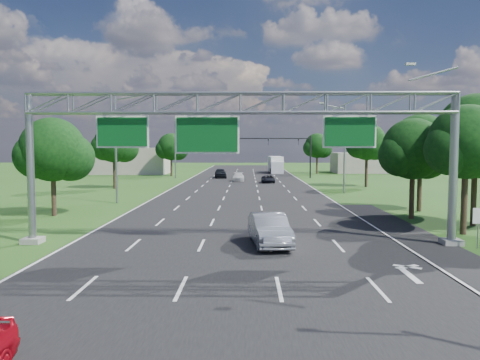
{
  "coord_description": "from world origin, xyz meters",
  "views": [
    {
      "loc": [
        0.67,
        -12.8,
        5.21
      ],
      "look_at": [
        0.19,
        14.52,
        3.26
      ],
      "focal_mm": 35.0,
      "sensor_mm": 36.0,
      "label": 1
    }
  ],
  "objects_px": {
    "silver_sedan": "(269,229)",
    "traffic_signal": "(289,147)",
    "sign_gantry": "(242,115)",
    "box_truck": "(276,165)",
    "regulatory_sign": "(479,220)"
  },
  "relations": [
    {
      "from": "traffic_signal",
      "to": "silver_sedan",
      "type": "height_order",
      "value": "traffic_signal"
    },
    {
      "from": "regulatory_sign",
      "to": "traffic_signal",
      "type": "relative_size",
      "value": 0.17
    },
    {
      "from": "sign_gantry",
      "to": "silver_sedan",
      "type": "height_order",
      "value": "sign_gantry"
    },
    {
      "from": "sign_gantry",
      "to": "regulatory_sign",
      "type": "bearing_deg",
      "value": -4.83
    },
    {
      "from": "traffic_signal",
      "to": "silver_sedan",
      "type": "distance_m",
      "value": 53.73
    },
    {
      "from": "silver_sedan",
      "to": "box_truck",
      "type": "height_order",
      "value": "box_truck"
    },
    {
      "from": "sign_gantry",
      "to": "silver_sedan",
      "type": "distance_m",
      "value": 6.24
    },
    {
      "from": "silver_sedan",
      "to": "traffic_signal",
      "type": "bearing_deg",
      "value": 77.03
    },
    {
      "from": "sign_gantry",
      "to": "silver_sedan",
      "type": "xyz_separation_m",
      "value": [
        1.46,
        -0.25,
        -6.06
      ]
    },
    {
      "from": "regulatory_sign",
      "to": "box_truck",
      "type": "bearing_deg",
      "value": 95.04
    },
    {
      "from": "traffic_signal",
      "to": "regulatory_sign",
      "type": "bearing_deg",
      "value": -84.8
    },
    {
      "from": "regulatory_sign",
      "to": "silver_sedan",
      "type": "bearing_deg",
      "value": 175.84
    },
    {
      "from": "regulatory_sign",
      "to": "silver_sedan",
      "type": "height_order",
      "value": "regulatory_sign"
    },
    {
      "from": "regulatory_sign",
      "to": "silver_sedan",
      "type": "distance_m",
      "value": 10.66
    },
    {
      "from": "sign_gantry",
      "to": "regulatory_sign",
      "type": "distance_m",
      "value": 13.25
    }
  ]
}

